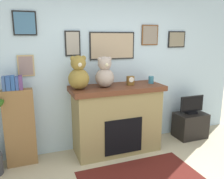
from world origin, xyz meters
name	(u,v)px	position (x,y,z in m)	size (l,w,h in m)	color
back_wall	(109,71)	(0.00, 2.00, 1.31)	(5.20, 0.15, 2.60)	silver
fireplace	(117,118)	(0.01, 1.65, 0.57)	(1.51, 0.64, 1.12)	#907E4F
bookshelf	(19,125)	(-1.50, 1.74, 0.63)	(0.43, 0.16, 1.36)	brown
tv_stand	(190,125)	(1.53, 1.64, 0.24)	(0.58, 0.40, 0.47)	black
television	(192,105)	(1.53, 1.64, 0.63)	(0.49, 0.14, 0.34)	black
candle_jar	(151,80)	(0.63, 1.63, 1.18)	(0.09, 0.09, 0.12)	teal
mantel_clock	(130,81)	(0.24, 1.63, 1.19)	(0.11, 0.08, 0.15)	brown
teddy_bear_cream	(79,74)	(-0.61, 1.63, 1.35)	(0.32, 0.32, 0.51)	olive
teddy_bear_tan	(105,73)	(-0.20, 1.63, 1.34)	(0.30, 0.30, 0.48)	#A49387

